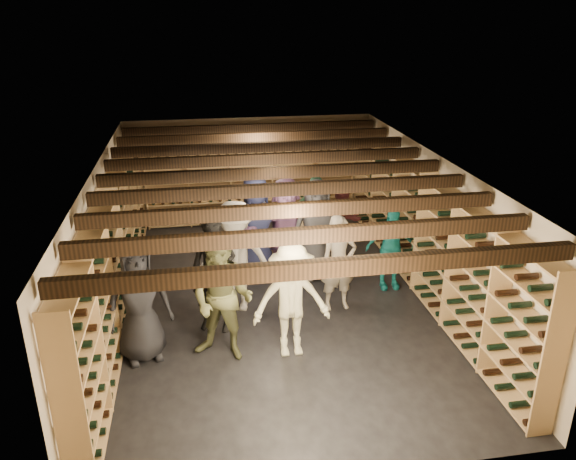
{
  "coord_description": "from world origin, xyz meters",
  "views": [
    {
      "loc": [
        -1.2,
        -8.42,
        4.69
      ],
      "look_at": [
        0.24,
        0.2,
        1.2
      ],
      "focal_mm": 35.0,
      "sensor_mm": 36.0,
      "label": 1
    }
  ],
  "objects_px": {
    "person_0": "(139,301)",
    "person_7": "(339,263)",
    "person_2": "(222,298)",
    "person_1": "(214,273)",
    "person_3": "(291,301)",
    "person_10": "(314,221)",
    "crate_stack_right": "(280,254)",
    "person_11": "(286,227)",
    "person_6": "(256,228)",
    "person_4": "(390,248)",
    "person_8": "(343,225)",
    "person_9": "(236,257)",
    "crate_stack_left": "(303,245)",
    "crate_loose": "(319,231)",
    "person_12": "(316,230)"
  },
  "relations": [
    {
      "from": "crate_stack_right",
      "to": "person_4",
      "type": "distance_m",
      "value": 2.17
    },
    {
      "from": "crate_stack_left",
      "to": "person_3",
      "type": "distance_m",
      "value": 3.02
    },
    {
      "from": "crate_loose",
      "to": "person_4",
      "type": "distance_m",
      "value": 2.79
    },
    {
      "from": "crate_loose",
      "to": "person_2",
      "type": "xyz_separation_m",
      "value": [
        -2.34,
        -4.3,
        0.85
      ]
    },
    {
      "from": "person_2",
      "to": "person_6",
      "type": "height_order",
      "value": "person_6"
    },
    {
      "from": "person_12",
      "to": "person_0",
      "type": "bearing_deg",
      "value": -152.36
    },
    {
      "from": "person_7",
      "to": "person_12",
      "type": "bearing_deg",
      "value": 91.83
    },
    {
      "from": "person_0",
      "to": "person_9",
      "type": "relative_size",
      "value": 0.97
    },
    {
      "from": "person_1",
      "to": "person_4",
      "type": "xyz_separation_m",
      "value": [
        3.1,
        0.9,
        -0.21
      ]
    },
    {
      "from": "person_4",
      "to": "person_10",
      "type": "bearing_deg",
      "value": 136.6
    },
    {
      "from": "person_2",
      "to": "person_8",
      "type": "distance_m",
      "value": 3.66
    },
    {
      "from": "person_11",
      "to": "crate_loose",
      "type": "bearing_deg",
      "value": 53.15
    },
    {
      "from": "person_1",
      "to": "person_6",
      "type": "height_order",
      "value": "person_1"
    },
    {
      "from": "person_0",
      "to": "person_7",
      "type": "xyz_separation_m",
      "value": [
        3.08,
        0.94,
        -0.09
      ]
    },
    {
      "from": "person_8",
      "to": "person_0",
      "type": "bearing_deg",
      "value": -167.94
    },
    {
      "from": "person_1",
      "to": "person_8",
      "type": "relative_size",
      "value": 1.15
    },
    {
      "from": "person_2",
      "to": "person_8",
      "type": "height_order",
      "value": "person_2"
    },
    {
      "from": "person_0",
      "to": "person_11",
      "type": "relative_size",
      "value": 0.97
    },
    {
      "from": "crate_stack_right",
      "to": "person_8",
      "type": "height_order",
      "value": "person_8"
    },
    {
      "from": "person_10",
      "to": "crate_stack_left",
      "type": "bearing_deg",
      "value": -178.55
    },
    {
      "from": "crate_stack_right",
      "to": "person_3",
      "type": "xyz_separation_m",
      "value": [
        -0.28,
        -2.9,
        0.6
      ]
    },
    {
      "from": "person_10",
      "to": "person_11",
      "type": "height_order",
      "value": "person_11"
    },
    {
      "from": "person_3",
      "to": "person_10",
      "type": "bearing_deg",
      "value": 71.75
    },
    {
      "from": "person_4",
      "to": "person_11",
      "type": "bearing_deg",
      "value": 156.32
    },
    {
      "from": "crate_stack_left",
      "to": "person_9",
      "type": "distance_m",
      "value": 2.08
    },
    {
      "from": "crate_stack_left",
      "to": "person_2",
      "type": "xyz_separation_m",
      "value": [
        -1.68,
        -2.82,
        0.51
      ]
    },
    {
      "from": "person_2",
      "to": "person_9",
      "type": "distance_m",
      "value": 1.39
    },
    {
      "from": "crate_loose",
      "to": "person_10",
      "type": "bearing_deg",
      "value": -106.74
    },
    {
      "from": "crate_stack_left",
      "to": "person_7",
      "type": "distance_m",
      "value": 1.78
    },
    {
      "from": "person_7",
      "to": "person_11",
      "type": "bearing_deg",
      "value": 110.01
    },
    {
      "from": "crate_stack_right",
      "to": "crate_loose",
      "type": "relative_size",
      "value": 1.06
    },
    {
      "from": "person_1",
      "to": "person_7",
      "type": "xyz_separation_m",
      "value": [
        2.02,
        0.33,
        -0.15
      ]
    },
    {
      "from": "person_4",
      "to": "person_7",
      "type": "distance_m",
      "value": 1.22
    },
    {
      "from": "person_4",
      "to": "person_9",
      "type": "bearing_deg",
      "value": -171.2
    },
    {
      "from": "person_1",
      "to": "person_9",
      "type": "xyz_separation_m",
      "value": [
        0.37,
        0.58,
        -0.02
      ]
    },
    {
      "from": "person_3",
      "to": "person_8",
      "type": "height_order",
      "value": "person_3"
    },
    {
      "from": "person_2",
      "to": "person_10",
      "type": "distance_m",
      "value": 3.4
    },
    {
      "from": "person_7",
      "to": "person_10",
      "type": "xyz_separation_m",
      "value": [
        -0.05,
        1.71,
        0.08
      ]
    },
    {
      "from": "crate_stack_right",
      "to": "person_11",
      "type": "relative_size",
      "value": 0.28
    },
    {
      "from": "person_7",
      "to": "person_4",
      "type": "bearing_deg",
      "value": 23.58
    },
    {
      "from": "person_7",
      "to": "person_10",
      "type": "bearing_deg",
      "value": 87.15
    },
    {
      "from": "crate_stack_left",
      "to": "person_6",
      "type": "distance_m",
      "value": 1.11
    },
    {
      "from": "person_8",
      "to": "person_11",
      "type": "height_order",
      "value": "person_11"
    },
    {
      "from": "person_6",
      "to": "person_7",
      "type": "relative_size",
      "value": 1.18
    },
    {
      "from": "person_9",
      "to": "crate_stack_left",
      "type": "bearing_deg",
      "value": 62.47
    },
    {
      "from": "person_0",
      "to": "person_3",
      "type": "distance_m",
      "value": 2.11
    },
    {
      "from": "person_2",
      "to": "person_7",
      "type": "relative_size",
      "value": 1.15
    },
    {
      "from": "person_9",
      "to": "person_12",
      "type": "height_order",
      "value": "person_12"
    },
    {
      "from": "person_1",
      "to": "person_3",
      "type": "xyz_separation_m",
      "value": [
        1.04,
        -0.85,
        -0.1
      ]
    },
    {
      "from": "person_2",
      "to": "person_4",
      "type": "height_order",
      "value": "person_2"
    }
  ]
}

